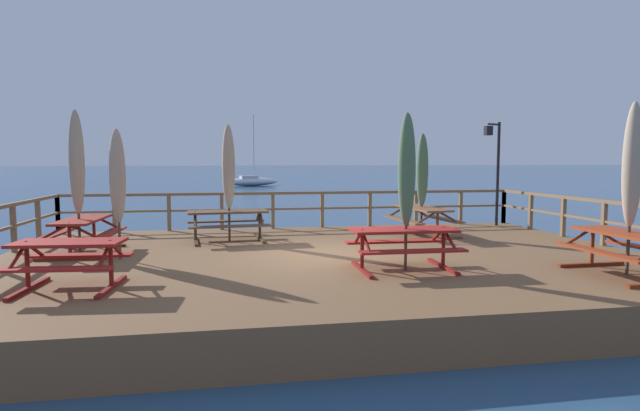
% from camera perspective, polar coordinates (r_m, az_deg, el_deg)
% --- Properties ---
extents(ground_plane, '(600.00, 600.00, 0.00)m').
position_cam_1_polar(ground_plane, '(11.32, 0.63, -8.96)').
color(ground_plane, navy).
extents(wooden_deck, '(13.76, 9.36, 0.71)m').
position_cam_1_polar(wooden_deck, '(11.24, 0.63, -7.20)').
color(wooden_deck, brown).
rests_on(wooden_deck, ground).
extents(railing_waterside_far, '(13.56, 0.10, 1.09)m').
position_cam_1_polar(railing_waterside_far, '(15.52, -2.48, 0.22)').
color(railing_waterside_far, brown).
rests_on(railing_waterside_far, wooden_deck).
extents(railing_side_right, '(0.10, 9.16, 1.09)m').
position_cam_1_polar(railing_side_right, '(13.98, 28.88, -0.93)').
color(railing_side_right, brown).
rests_on(railing_side_right, wooden_deck).
extents(picnic_table_front_right, '(2.08, 1.56, 0.78)m').
position_cam_1_polar(picnic_table_front_right, '(13.16, -10.12, -1.47)').
color(picnic_table_front_right, brown).
rests_on(picnic_table_front_right, wooden_deck).
extents(picnic_table_mid_left, '(1.95, 1.43, 0.78)m').
position_cam_1_polar(picnic_table_mid_left, '(9.68, 9.18, -3.75)').
color(picnic_table_mid_left, maroon).
rests_on(picnic_table_mid_left, wooden_deck).
extents(picnic_table_back_right, '(1.56, 2.29, 0.78)m').
position_cam_1_polar(picnic_table_back_right, '(14.28, 11.16, -0.96)').
color(picnic_table_back_right, brown).
rests_on(picnic_table_back_right, wooden_deck).
extents(picnic_table_front_left, '(1.45, 2.05, 0.78)m').
position_cam_1_polar(picnic_table_front_left, '(10.54, 30.74, -3.66)').
color(picnic_table_front_left, '#993819').
rests_on(picnic_table_front_left, wooden_deck).
extents(picnic_table_mid_centre, '(1.74, 1.54, 0.78)m').
position_cam_1_polar(picnic_table_mid_centre, '(8.99, -25.97, -4.92)').
color(picnic_table_mid_centre, maroon).
rests_on(picnic_table_mid_centre, wooden_deck).
extents(picnic_table_back_left, '(1.49, 2.05, 0.78)m').
position_cam_1_polar(picnic_table_back_left, '(12.33, -24.74, -2.27)').
color(picnic_table_back_left, maroon).
rests_on(picnic_table_back_left, wooden_deck).
extents(patio_umbrella_short_mid, '(0.32, 0.32, 2.92)m').
position_cam_1_polar(patio_umbrella_short_mid, '(13.03, -10.07, 4.18)').
color(patio_umbrella_short_mid, '#4C3828').
rests_on(patio_umbrella_short_mid, wooden_deck).
extents(patio_umbrella_tall_back_right, '(0.32, 0.32, 2.89)m').
position_cam_1_polar(patio_umbrella_tall_back_right, '(9.54, 9.55, 3.82)').
color(patio_umbrella_tall_back_right, '#4C3828').
rests_on(patio_umbrella_tall_back_right, wooden_deck).
extents(patio_umbrella_short_back, '(0.32, 0.32, 2.76)m').
position_cam_1_polar(patio_umbrella_short_back, '(14.29, 11.22, 3.81)').
color(patio_umbrella_short_back, '#4C3828').
rests_on(patio_umbrella_short_back, wooden_deck).
extents(patio_umbrella_tall_mid_left, '(0.32, 0.32, 3.04)m').
position_cam_1_polar(patio_umbrella_tall_mid_left, '(10.48, 31.21, 3.79)').
color(patio_umbrella_tall_mid_left, '#4C3828').
rests_on(patio_umbrella_tall_mid_left, wooden_deck).
extents(patio_umbrella_short_front, '(0.32, 0.32, 2.66)m').
position_cam_1_polar(patio_umbrella_short_front, '(11.23, -21.45, 2.98)').
color(patio_umbrella_short_front, '#4C3828').
rests_on(patio_umbrella_short_front, wooden_deck).
extents(patio_umbrella_tall_back_left, '(0.32, 0.32, 3.10)m').
position_cam_1_polar(patio_umbrella_tall_back_left, '(12.19, -25.27, 4.28)').
color(patio_umbrella_tall_back_left, '#4C3828').
rests_on(patio_umbrella_tall_back_left, wooden_deck).
extents(lamp_post_hooked, '(0.63, 0.40, 3.20)m').
position_cam_1_polar(lamp_post_hooked, '(16.76, 18.70, 5.03)').
color(lamp_post_hooked, black).
rests_on(lamp_post_hooked, wooden_deck).
extents(sailboat_distant, '(6.23, 3.15, 7.72)m').
position_cam_1_polar(sailboat_distant, '(56.96, -7.60, 2.68)').
color(sailboat_distant, silver).
rests_on(sailboat_distant, ground).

